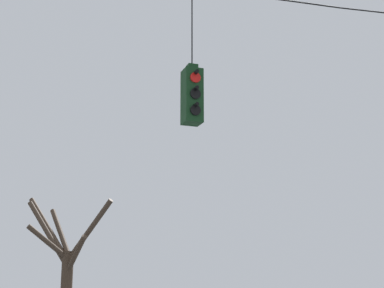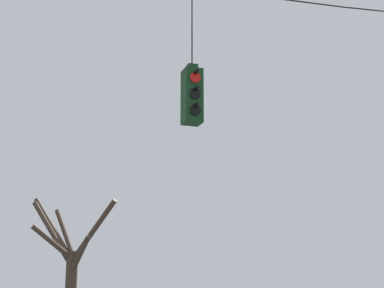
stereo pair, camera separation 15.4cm
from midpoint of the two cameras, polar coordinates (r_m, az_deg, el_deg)
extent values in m
cylinder|color=black|center=(12.79, 10.02, 13.38)|extent=(2.10, 0.03, 0.13)
cylinder|color=black|center=(13.93, 17.67, 12.05)|extent=(2.10, 0.03, 0.18)
cube|color=#143819|center=(10.94, -0.40, 4.62)|extent=(0.34, 0.34, 1.05)
cube|color=#143819|center=(11.13, -0.40, 7.41)|extent=(0.19, 0.19, 0.10)
cylinder|color=black|center=(11.48, -0.39, 11.45)|extent=(0.02, 0.02, 1.64)
cylinder|color=red|center=(10.88, -0.07, 6.47)|extent=(0.20, 0.03, 0.20)
cylinder|color=black|center=(10.87, 0.01, 7.00)|extent=(0.07, 0.12, 0.07)
cylinder|color=black|center=(10.77, -0.07, 4.91)|extent=(0.20, 0.03, 0.20)
cylinder|color=black|center=(10.76, 0.01, 5.44)|extent=(0.07, 0.12, 0.07)
cylinder|color=black|center=(10.68, -0.07, 3.32)|extent=(0.20, 0.03, 0.20)
cylinder|color=black|center=(10.66, 0.01, 3.85)|extent=(0.07, 0.12, 0.07)
cylinder|color=#423326|center=(20.13, -12.89, -8.29)|extent=(0.61, 1.42, 1.64)
cylinder|color=#423326|center=(18.97, -10.17, -8.28)|extent=(1.26, 1.51, 1.93)
cylinder|color=#423326|center=(19.30, -14.00, -9.26)|extent=(1.44, 0.42, 1.10)
cylinder|color=#423326|center=(18.94, -11.45, -10.46)|extent=(0.49, 1.28, 1.16)
cylinder|color=#423326|center=(19.97, -13.99, -8.45)|extent=(1.41, 1.24, 2.23)
cylinder|color=#423326|center=(20.16, -13.92, -8.03)|extent=(1.34, 1.59, 2.23)
camera|label=1|loc=(0.08, -90.41, 0.10)|focal=55.00mm
camera|label=2|loc=(0.08, 89.59, -0.10)|focal=55.00mm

